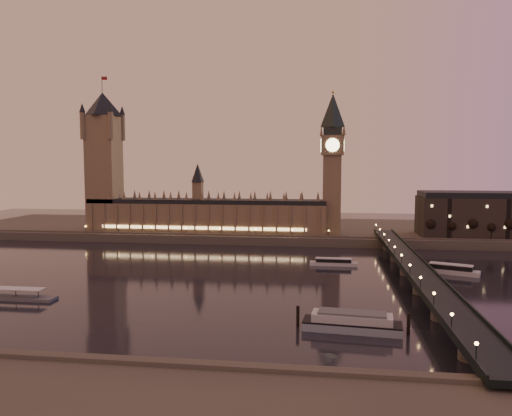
% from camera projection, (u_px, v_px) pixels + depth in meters
% --- Properties ---
extents(ground, '(700.00, 700.00, 0.00)m').
position_uv_depth(ground, '(227.00, 278.00, 253.68)').
color(ground, black).
rests_on(ground, ground).
extents(far_embankment, '(560.00, 130.00, 6.00)m').
position_uv_depth(far_embankment, '(301.00, 230.00, 412.21)').
color(far_embankment, '#423D35').
rests_on(far_embankment, ground).
extents(palace_of_westminster, '(180.00, 26.62, 52.00)m').
position_uv_depth(palace_of_westminster, '(206.00, 212.00, 376.57)').
color(palace_of_westminster, brown).
rests_on(palace_of_westminster, ground).
extents(victoria_tower, '(31.68, 31.68, 118.00)m').
position_uv_depth(victoria_tower, '(104.00, 153.00, 383.44)').
color(victoria_tower, brown).
rests_on(victoria_tower, ground).
extents(big_ben, '(17.68, 17.68, 104.00)m').
position_uv_depth(big_ben, '(332.00, 155.00, 360.14)').
color(big_ben, brown).
rests_on(big_ben, ground).
extents(westminster_bridge, '(13.20, 260.00, 15.30)m').
position_uv_depth(westminster_bridge, '(413.00, 272.00, 240.85)').
color(westminster_bridge, black).
rests_on(westminster_bridge, ground).
extents(bare_tree_0, '(6.26, 6.26, 12.72)m').
position_uv_depth(bare_tree_0, '(433.00, 225.00, 343.28)').
color(bare_tree_0, black).
rests_on(bare_tree_0, ground).
extents(bare_tree_1, '(6.26, 6.26, 12.72)m').
position_uv_depth(bare_tree_1, '(452.00, 226.00, 341.55)').
color(bare_tree_1, black).
rests_on(bare_tree_1, ground).
extents(bare_tree_2, '(6.26, 6.26, 12.72)m').
position_uv_depth(bare_tree_2, '(472.00, 226.00, 339.82)').
color(bare_tree_2, black).
rests_on(bare_tree_2, ground).
extents(bare_tree_3, '(6.26, 6.26, 12.72)m').
position_uv_depth(bare_tree_3, '(492.00, 226.00, 338.09)').
color(bare_tree_3, black).
rests_on(bare_tree_3, ground).
extents(bare_tree_4, '(6.26, 6.26, 12.72)m').
position_uv_depth(bare_tree_4, '(512.00, 227.00, 336.36)').
color(bare_tree_4, black).
rests_on(bare_tree_4, ground).
extents(cruise_boat_a, '(26.84, 6.31, 4.28)m').
position_uv_depth(cruise_boat_a, '(333.00, 262.00, 283.92)').
color(cruise_boat_a, silver).
rests_on(cruise_boat_a, ground).
extents(cruise_boat_b, '(29.00, 16.94, 5.24)m').
position_uv_depth(cruise_boat_b, '(451.00, 269.00, 262.51)').
color(cruise_boat_b, silver).
rests_on(cruise_boat_b, ground).
extents(moored_barge, '(38.91, 12.79, 7.17)m').
position_uv_depth(moored_barge, '(352.00, 322.00, 172.86)').
color(moored_barge, '#899BAE').
rests_on(moored_barge, ground).
extents(pontoon_pier, '(43.15, 7.19, 11.51)m').
position_uv_depth(pontoon_pier, '(7.00, 296.00, 213.74)').
color(pontoon_pier, '#595B5E').
rests_on(pontoon_pier, ground).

